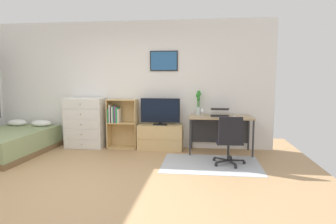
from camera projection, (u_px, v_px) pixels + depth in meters
name	position (u px, v px, depth m)	size (l,w,h in m)	color
ground_plane	(86.00, 186.00, 4.02)	(7.20, 7.20, 0.00)	tan
wall_back_with_posters	(130.00, 85.00, 6.26)	(6.12, 0.09, 2.70)	white
area_rug	(211.00, 164.00, 5.04)	(1.70, 1.20, 0.01)	#B2B7BC
bed	(9.00, 143.00, 5.66)	(1.33, 1.94, 0.59)	brown
dresser	(85.00, 123.00, 6.20)	(0.81, 0.46, 1.08)	white
bookshelf	(120.00, 121.00, 6.17)	(0.63, 0.30, 1.05)	tan
tv_stand	(160.00, 137.00, 6.04)	(0.93, 0.41, 0.53)	tan
television	(160.00, 112.00, 5.96)	(0.82, 0.16, 0.55)	black
desk	(220.00, 122.00, 5.82)	(1.25, 0.62, 0.74)	tan
office_chair	(229.00, 139.00, 4.91)	(0.57, 0.58, 0.86)	#232326
laptop	(220.00, 113.00, 5.78)	(0.37, 0.40, 0.16)	#333338
computer_mouse	(235.00, 116.00, 5.61)	(0.06, 0.10, 0.03)	silver
bamboo_vase	(198.00, 102.00, 5.96)	(0.11, 0.10, 0.50)	silver
wine_glass	(202.00, 110.00, 5.68)	(0.07, 0.07, 0.18)	silver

